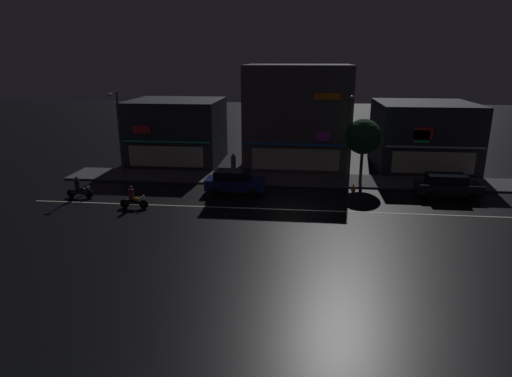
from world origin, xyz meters
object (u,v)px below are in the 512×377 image
(parked_car_near_kerb, at_px, (235,181))
(motorcycle_following, at_px, (133,199))
(motorcycle_lead, at_px, (79,189))
(streetlamp_mid, at_px, (348,129))
(pedestrian_on_sidewalk, at_px, (233,166))
(streetlamp_west, at_px, (118,126))
(parked_car_trailing, at_px, (448,185))
(traffic_cone, at_px, (353,187))

(parked_car_near_kerb, height_order, motorcycle_following, parked_car_near_kerb)
(motorcycle_lead, bearing_deg, parked_car_near_kerb, 20.55)
(streetlamp_mid, bearing_deg, parked_car_near_kerb, -152.84)
(pedestrian_on_sidewalk, height_order, motorcycle_lead, pedestrian_on_sidewalk)
(parked_car_near_kerb, relative_size, motorcycle_following, 2.26)
(streetlamp_west, relative_size, motorcycle_lead, 3.59)
(pedestrian_on_sidewalk, xyz_separation_m, parked_car_trailing, (15.84, -3.59, -0.14))
(parked_car_near_kerb, bearing_deg, pedestrian_on_sidewalk, 100.14)
(traffic_cone, bearing_deg, pedestrian_on_sidewalk, 164.12)
(traffic_cone, bearing_deg, streetlamp_mid, 96.45)
(parked_car_near_kerb, distance_m, parked_car_trailing, 15.11)
(streetlamp_mid, distance_m, parked_car_near_kerb, 9.96)
(parked_car_near_kerb, relative_size, traffic_cone, 7.82)
(parked_car_near_kerb, xyz_separation_m, motorcycle_following, (-6.10, -4.12, -0.24))
(pedestrian_on_sidewalk, relative_size, traffic_cone, 3.44)
(pedestrian_on_sidewalk, bearing_deg, traffic_cone, 110.43)
(motorcycle_lead, xyz_separation_m, traffic_cone, (19.43, 3.78, -0.36))
(streetlamp_west, height_order, parked_car_trailing, streetlamp_west)
(pedestrian_on_sidewalk, distance_m, parked_car_trailing, 16.24)
(streetlamp_west, height_order, motorcycle_lead, streetlamp_west)
(streetlamp_west, distance_m, motorcycle_lead, 7.21)
(pedestrian_on_sidewalk, distance_m, motorcycle_lead, 11.91)
(streetlamp_mid, distance_m, traffic_cone, 4.82)
(motorcycle_lead, distance_m, traffic_cone, 19.79)
(parked_car_trailing, height_order, motorcycle_lead, parked_car_trailing)
(pedestrian_on_sidewalk, height_order, parked_car_trailing, pedestrian_on_sidewalk)
(streetlamp_mid, height_order, pedestrian_on_sidewalk, streetlamp_mid)
(pedestrian_on_sidewalk, xyz_separation_m, motorcycle_following, (-5.36, -8.25, -0.38))
(parked_car_near_kerb, height_order, traffic_cone, parked_car_near_kerb)
(streetlamp_mid, bearing_deg, parked_car_trailing, -29.09)
(parked_car_trailing, bearing_deg, motorcycle_lead, -173.66)
(streetlamp_west, xyz_separation_m, parked_car_near_kerb, (10.14, -3.92, -3.31))
(streetlamp_mid, height_order, traffic_cone, streetlamp_mid)
(parked_car_near_kerb, distance_m, traffic_cone, 8.83)
(streetlamp_mid, bearing_deg, streetlamp_west, -178.84)
(streetlamp_mid, relative_size, pedestrian_on_sidewalk, 3.57)
(streetlamp_mid, relative_size, motorcycle_following, 3.56)
(traffic_cone, bearing_deg, motorcycle_lead, -168.99)
(streetlamp_west, height_order, parked_car_near_kerb, streetlamp_west)
(parked_car_near_kerb, relative_size, parked_car_trailing, 1.00)
(streetlamp_west, relative_size, parked_car_trailing, 1.58)
(pedestrian_on_sidewalk, xyz_separation_m, traffic_cone, (9.43, -2.68, -0.74))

